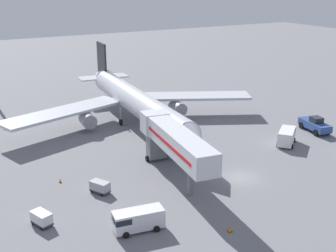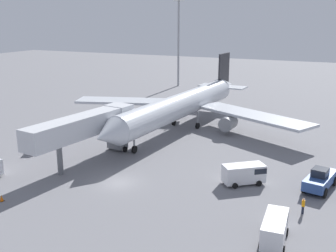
{
  "view_description": "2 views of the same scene",
  "coord_description": "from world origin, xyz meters",
  "px_view_note": "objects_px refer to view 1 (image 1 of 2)",
  "views": [
    {
      "loc": [
        -33.37,
        -40.18,
        24.33
      ],
      "look_at": [
        -3.18,
        13.08,
        3.63
      ],
      "focal_mm": 47.29,
      "sensor_mm": 36.0,
      "label": 1
    },
    {
      "loc": [
        24.0,
        -38.43,
        19.15
      ],
      "look_at": [
        -1.06,
        16.25,
        2.9
      ],
      "focal_mm": 43.44,
      "sensor_mm": 36.0,
      "label": 2
    }
  ],
  "objects_px": {
    "jet_bridge": "(173,140)",
    "baggage_cart_near_center": "(100,187)",
    "pushback_tug": "(315,125)",
    "baggage_cart_far_right": "(42,218)",
    "safety_cone_alpha": "(60,181)",
    "service_van_near_left": "(287,136)",
    "airplane_at_gate": "(134,101)",
    "service_van_mid_left": "(137,219)",
    "safety_cone_bravo": "(230,229)"
  },
  "relations": [
    {
      "from": "baggage_cart_near_center",
      "to": "baggage_cart_far_right",
      "type": "relative_size",
      "value": 1.02
    },
    {
      "from": "service_van_mid_left",
      "to": "safety_cone_bravo",
      "type": "bearing_deg",
      "value": -31.14
    },
    {
      "from": "jet_bridge",
      "to": "pushback_tug",
      "type": "xyz_separation_m",
      "value": [
        29.17,
        3.48,
        -3.83
      ]
    },
    {
      "from": "pushback_tug",
      "to": "baggage_cart_near_center",
      "type": "height_order",
      "value": "pushback_tug"
    },
    {
      "from": "jet_bridge",
      "to": "baggage_cart_far_right",
      "type": "bearing_deg",
      "value": -168.81
    },
    {
      "from": "airplane_at_gate",
      "to": "jet_bridge",
      "type": "distance_m",
      "value": 22.18
    },
    {
      "from": "pushback_tug",
      "to": "baggage_cart_far_right",
      "type": "bearing_deg",
      "value": -171.53
    },
    {
      "from": "airplane_at_gate",
      "to": "safety_cone_bravo",
      "type": "bearing_deg",
      "value": -100.23
    },
    {
      "from": "safety_cone_bravo",
      "to": "service_van_mid_left",
      "type": "bearing_deg",
      "value": 148.86
    },
    {
      "from": "service_van_near_left",
      "to": "safety_cone_bravo",
      "type": "height_order",
      "value": "service_van_near_left"
    },
    {
      "from": "airplane_at_gate",
      "to": "service_van_mid_left",
      "type": "height_order",
      "value": "airplane_at_gate"
    },
    {
      "from": "airplane_at_gate",
      "to": "jet_bridge",
      "type": "bearing_deg",
      "value": -102.85
    },
    {
      "from": "jet_bridge",
      "to": "safety_cone_bravo",
      "type": "height_order",
      "value": "jet_bridge"
    },
    {
      "from": "service_van_near_left",
      "to": "baggage_cart_far_right",
      "type": "xyz_separation_m",
      "value": [
        -38.58,
        -4.93,
        -0.53
      ]
    },
    {
      "from": "jet_bridge",
      "to": "service_van_near_left",
      "type": "bearing_deg",
      "value": 3.94
    },
    {
      "from": "airplane_at_gate",
      "to": "baggage_cart_far_right",
      "type": "distance_m",
      "value": 33.9
    },
    {
      "from": "pushback_tug",
      "to": "baggage_cart_near_center",
      "type": "distance_m",
      "value": 39.04
    },
    {
      "from": "pushback_tug",
      "to": "service_van_near_left",
      "type": "height_order",
      "value": "pushback_tug"
    },
    {
      "from": "baggage_cart_near_center",
      "to": "pushback_tug",
      "type": "bearing_deg",
      "value": 4.6
    },
    {
      "from": "airplane_at_gate",
      "to": "pushback_tug",
      "type": "height_order",
      "value": "airplane_at_gate"
    },
    {
      "from": "baggage_cart_far_right",
      "to": "safety_cone_alpha",
      "type": "relative_size",
      "value": 4.98
    },
    {
      "from": "jet_bridge",
      "to": "baggage_cart_far_right",
      "type": "relative_size",
      "value": 7.09
    },
    {
      "from": "baggage_cart_near_center",
      "to": "safety_cone_bravo",
      "type": "height_order",
      "value": "baggage_cart_near_center"
    },
    {
      "from": "pushback_tug",
      "to": "service_van_mid_left",
      "type": "distance_m",
      "value": 40.71
    },
    {
      "from": "pushback_tug",
      "to": "service_van_near_left",
      "type": "xyz_separation_m",
      "value": [
        -8.2,
        -2.04,
        0.14
      ]
    },
    {
      "from": "pushback_tug",
      "to": "service_van_near_left",
      "type": "distance_m",
      "value": 8.45
    },
    {
      "from": "jet_bridge",
      "to": "safety_cone_bravo",
      "type": "bearing_deg",
      "value": -96.13
    },
    {
      "from": "service_van_mid_left",
      "to": "baggage_cart_far_right",
      "type": "height_order",
      "value": "service_van_mid_left"
    },
    {
      "from": "baggage_cart_far_right",
      "to": "safety_cone_alpha",
      "type": "xyz_separation_m",
      "value": [
        4.53,
        8.91,
        -0.56
      ]
    },
    {
      "from": "jet_bridge",
      "to": "baggage_cart_far_right",
      "type": "distance_m",
      "value": 18.44
    },
    {
      "from": "service_van_mid_left",
      "to": "service_van_near_left",
      "type": "xyz_separation_m",
      "value": [
        30.48,
        10.67,
        0.07
      ]
    },
    {
      "from": "pushback_tug",
      "to": "service_van_mid_left",
      "type": "height_order",
      "value": "pushback_tug"
    },
    {
      "from": "baggage_cart_far_right",
      "to": "safety_cone_bravo",
      "type": "distance_m",
      "value": 19.27
    },
    {
      "from": "baggage_cart_far_right",
      "to": "safety_cone_alpha",
      "type": "distance_m",
      "value": 10.01
    },
    {
      "from": "airplane_at_gate",
      "to": "safety_cone_bravo",
      "type": "relative_size",
      "value": 68.5
    },
    {
      "from": "jet_bridge",
      "to": "pushback_tug",
      "type": "height_order",
      "value": "jet_bridge"
    },
    {
      "from": "jet_bridge",
      "to": "airplane_at_gate",
      "type": "bearing_deg",
      "value": 77.15
    },
    {
      "from": "airplane_at_gate",
      "to": "pushback_tug",
      "type": "bearing_deg",
      "value": -36.8
    },
    {
      "from": "jet_bridge",
      "to": "baggage_cart_near_center",
      "type": "xyz_separation_m",
      "value": [
        -9.74,
        0.35,
        -4.22
      ]
    },
    {
      "from": "pushback_tug",
      "to": "safety_cone_alpha",
      "type": "height_order",
      "value": "pushback_tug"
    },
    {
      "from": "airplane_at_gate",
      "to": "baggage_cart_near_center",
      "type": "xyz_separation_m",
      "value": [
        -14.67,
        -21.26,
        -3.42
      ]
    },
    {
      "from": "airplane_at_gate",
      "to": "service_van_mid_left",
      "type": "relative_size",
      "value": 8.94
    },
    {
      "from": "service_van_near_left",
      "to": "service_van_mid_left",
      "type": "bearing_deg",
      "value": -160.7
    },
    {
      "from": "airplane_at_gate",
      "to": "service_van_mid_left",
      "type": "xyz_separation_m",
      "value": [
        -14.44,
        -30.84,
        -2.96
      ]
    },
    {
      "from": "jet_bridge",
      "to": "service_van_mid_left",
      "type": "distance_m",
      "value": 13.77
    },
    {
      "from": "service_van_near_left",
      "to": "airplane_at_gate",
      "type": "bearing_deg",
      "value": 128.49
    },
    {
      "from": "service_van_near_left",
      "to": "safety_cone_alpha",
      "type": "bearing_deg",
      "value": 173.33
    },
    {
      "from": "pushback_tug",
      "to": "service_van_mid_left",
      "type": "xyz_separation_m",
      "value": [
        -38.68,
        -12.71,
        0.07
      ]
    },
    {
      "from": "service_van_near_left",
      "to": "safety_cone_alpha",
      "type": "distance_m",
      "value": 34.29
    },
    {
      "from": "service_van_near_left",
      "to": "baggage_cart_far_right",
      "type": "height_order",
      "value": "service_van_near_left"
    }
  ]
}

